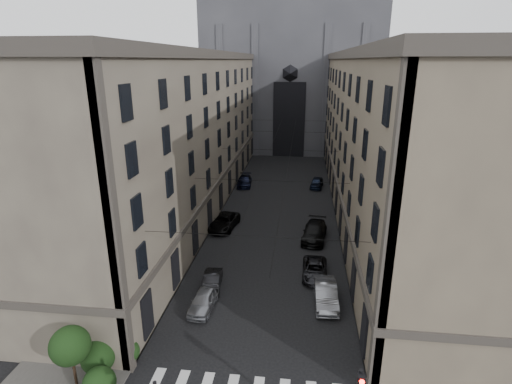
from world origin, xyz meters
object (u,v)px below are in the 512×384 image
at_px(car_right_near, 326,294).
at_px(car_right_midnear, 315,270).
at_px(car_left_far, 245,181).
at_px(car_right_far, 317,183).
at_px(car_left_near, 204,300).
at_px(car_left_midnear, 212,282).
at_px(car_right_midfar, 314,232).
at_px(car_left_midfar, 224,222).
at_px(gothic_tower, 292,60).

bearing_deg(car_right_near, car_right_midnear, 98.01).
relative_size(car_left_far, car_right_far, 1.15).
relative_size(car_left_near, car_left_far, 0.85).
xyz_separation_m(car_left_midnear, car_right_midfar, (8.51, 10.66, 0.18)).
bearing_deg(car_left_far, car_left_midfar, -93.91).
height_order(car_right_near, car_right_far, car_right_near).
distance_m(car_left_midnear, car_left_midfar, 12.44).
xyz_separation_m(car_left_far, car_right_midfar, (9.94, -17.67, 0.11)).
bearing_deg(car_left_midfar, car_right_midfar, -2.09).
height_order(car_left_near, car_left_midnear, car_left_near).
distance_m(gothic_tower, car_left_midfar, 50.28).
xyz_separation_m(car_left_midfar, car_right_near, (10.52, -13.26, 0.04)).
bearing_deg(gothic_tower, car_right_midfar, -84.94).
relative_size(car_left_midfar, car_left_far, 1.10).
relative_size(car_left_midfar, car_right_far, 1.26).
relative_size(car_right_near, car_right_midnear, 1.04).
relative_size(car_left_near, car_left_midfar, 0.77).
height_order(car_left_far, car_right_midnear, car_left_far).
distance_m(car_right_midfar, car_right_far, 18.04).
bearing_deg(car_right_midnear, car_left_far, 112.09).
height_order(car_left_midnear, car_left_midfar, car_left_midfar).
bearing_deg(car_right_near, gothic_tower, 92.34).
distance_m(car_left_midfar, car_right_midfar, 10.05).
bearing_deg(car_right_midfar, gothic_tower, 102.70).
height_order(gothic_tower, car_left_far, gothic_tower).
bearing_deg(car_right_far, car_right_midfar, -84.36).
distance_m(car_left_midnear, car_right_midnear, 8.94).
xyz_separation_m(car_left_midnear, car_left_midfar, (-1.40, 12.37, 0.10)).
bearing_deg(car_left_far, car_left_midnear, -91.14).
distance_m(car_left_midfar, car_right_far, 19.46).
height_order(car_left_near, car_right_far, car_right_far).
bearing_deg(car_left_near, car_right_midnear, 38.11).
distance_m(car_left_far, car_right_near, 31.07).
bearing_deg(car_left_midnear, car_right_near, -9.48).
xyz_separation_m(car_left_midfar, car_right_midfar, (9.91, -1.71, 0.07)).
bearing_deg(car_right_near, car_left_far, 107.52).
relative_size(car_right_near, car_right_far, 1.12).
bearing_deg(car_left_near, car_right_midfar, 61.26).
bearing_deg(car_left_far, car_left_near, -91.39).
bearing_deg(car_left_midnear, car_left_near, -93.86).
height_order(car_left_midfar, car_left_far, car_left_midfar).
xyz_separation_m(car_right_near, car_right_midnear, (-0.72, 3.95, -0.14)).
relative_size(car_left_midnear, car_left_midfar, 0.73).
height_order(gothic_tower, car_left_midnear, gothic_tower).
bearing_deg(car_left_far, car_right_midfar, -64.68).
bearing_deg(car_left_far, car_right_far, -2.16).
bearing_deg(car_right_far, car_right_near, -82.30).
distance_m(gothic_tower, car_right_far, 35.45).
relative_size(car_left_midfar, car_right_midnear, 1.17).
bearing_deg(car_right_near, car_right_midfar, 90.70).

